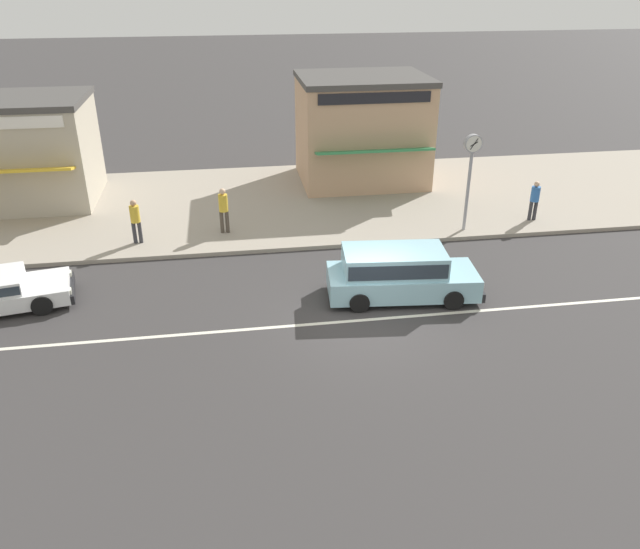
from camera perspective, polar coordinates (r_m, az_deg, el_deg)
The scene contains 10 objects.
ground_plane at distance 18.10m, azimuth 4.47°, elevation -4.15°, with size 160.00×160.00×0.00m, color #383535.
lane_centre_stripe at distance 18.10m, azimuth 4.47°, elevation -4.14°, with size 50.40×0.14×0.01m, color silver.
kerb_strip at distance 27.06m, azimuth -0.28°, elevation 6.84°, with size 68.00×10.00×0.15m, color #9E9384.
minivan_pale_blue_1 at distance 19.02m, azimuth 7.20°, elevation 0.23°, with size 4.76×2.20×1.56m.
street_clock at distance 23.52m, azimuth 13.66°, elevation 10.15°, with size 0.65×0.22×3.64m.
pedestrian_near_clock at distance 25.76m, azimuth 19.04°, elevation 6.64°, with size 0.34×0.34×1.57m.
pedestrian_mid_kerb at distance 23.40m, azimuth -8.82°, elevation 6.12°, with size 0.34×0.34×1.72m.
pedestrian_by_shop at distance 23.20m, azimuth -16.54°, elevation 4.96°, with size 0.34×0.34×1.63m.
shopfront_corner_warung at distance 28.86m, azimuth -25.52°, elevation 10.20°, with size 5.57×5.19×4.31m.
shopfront_mid_block at distance 28.93m, azimuth 3.85°, elevation 13.11°, with size 5.64×5.33×4.69m.
Camera 1 is at (-3.76, -15.10, 9.24)m, focal length 35.00 mm.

